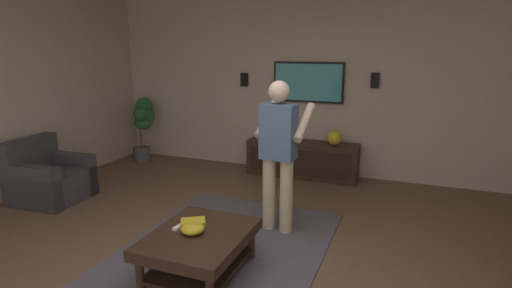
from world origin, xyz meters
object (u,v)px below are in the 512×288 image
at_px(bowl, 193,229).
at_px(book, 193,222).
at_px(armchair, 49,179).
at_px(coffee_table, 199,244).
at_px(tv, 308,82).
at_px(remote_white, 179,227).
at_px(wall_speaker_left, 375,80).
at_px(potted_plant_tall, 143,121).
at_px(media_console, 302,159).
at_px(person_standing, 279,148).
at_px(vase_round, 335,138).
at_px(wall_speaker_right, 244,80).

xyz_separation_m(bowl, book, (0.17, 0.10, -0.03)).
height_order(armchair, bowl, armchair).
height_order(coffee_table, tv, tv).
height_order(remote_white, wall_speaker_left, wall_speaker_left).
relative_size(bowl, book, 0.91).
height_order(potted_plant_tall, wall_speaker_left, wall_speaker_left).
height_order(bowl, remote_white, bowl).
height_order(armchair, media_console, armchair).
distance_m(person_standing, remote_white, 1.33).
bearing_deg(book, vase_round, 44.43).
bearing_deg(book, tv, 54.44).
bearing_deg(potted_plant_tall, bowl, -137.64).
bearing_deg(armchair, bowl, -21.92).
relative_size(potted_plant_tall, vase_round, 5.03).
relative_size(coffee_table, media_console, 0.59).
bearing_deg(vase_round, media_console, 86.47).
distance_m(media_console, vase_round, 0.63).
bearing_deg(media_console, vase_round, 86.47).
height_order(armchair, potted_plant_tall, potted_plant_tall).
height_order(potted_plant_tall, wall_speaker_right, wall_speaker_right).
bearing_deg(tv, wall_speaker_left, 90.76).
relative_size(armchair, wall_speaker_left, 3.89).
xyz_separation_m(potted_plant_tall, wall_speaker_left, (0.35, -3.86, 0.80)).
xyz_separation_m(armchair, coffee_table, (-0.87, -2.73, 0.02)).
height_order(media_console, remote_white, media_console).
bearing_deg(media_console, remote_white, -5.98).
relative_size(remote_white, vase_round, 0.68).
bearing_deg(vase_round, potted_plant_tall, 91.12).
distance_m(wall_speaker_left, wall_speaker_right, 2.06).
bearing_deg(coffee_table, bowl, 126.64).
distance_m(armchair, book, 2.70).
relative_size(armchair, media_console, 0.50).
distance_m(book, wall_speaker_left, 3.57).
bearing_deg(potted_plant_tall, coffee_table, -136.90).
relative_size(tv, bowl, 5.48).
bearing_deg(remote_white, vase_round, 171.55).
xyz_separation_m(armchair, wall_speaker_left, (2.43, -3.83, 1.22)).
distance_m(coffee_table, vase_round, 3.10).
distance_m(person_standing, potted_plant_tall, 3.63).
relative_size(armchair, tv, 0.78).
distance_m(media_console, tv, 1.19).
distance_m(potted_plant_tall, vase_round, 3.37).
bearing_deg(potted_plant_tall, tv, -83.30).
bearing_deg(remote_white, bowl, 78.73).
bearing_deg(vase_round, wall_speaker_right, 79.74).
relative_size(armchair, remote_white, 5.70).
bearing_deg(person_standing, armchair, 98.95).
bearing_deg(media_console, bowl, -2.75).
bearing_deg(bowl, potted_plant_tall, 42.36).
xyz_separation_m(vase_round, wall_speaker_left, (0.28, -0.49, 0.84)).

